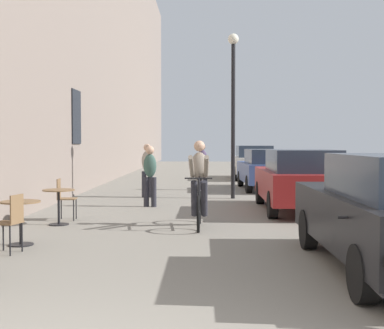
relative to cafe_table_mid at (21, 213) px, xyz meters
The scene contains 13 objects.
cafe_table_mid is the anchor object (origin of this frame).
cafe_chair_mid_toward_street 0.65m from the cafe_table_mid, 83.40° to the right, with size 0.45×0.45×0.89m.
cafe_table_far 2.13m from the cafe_table_mid, 89.02° to the left, with size 0.64×0.64×0.72m.
cafe_chair_far_toward_street 2.81m from the cafe_table_mid, 90.80° to the left, with size 0.41×0.41×0.89m.
cyclist_on_bicycle 3.52m from the cafe_table_mid, 34.59° to the left, with size 0.52×1.76×1.74m.
pedestrian_near 5.46m from the cafe_table_mid, 73.07° to the left, with size 0.37×0.29×1.59m.
pedestrian_mid 7.75m from the cafe_table_mid, 80.62° to the left, with size 0.35×0.25×1.63m.
pedestrian_far 10.58m from the cafe_table_mid, 73.80° to the left, with size 0.38×0.30×1.63m.
street_lamp 8.67m from the cafe_table_mid, 62.16° to the left, with size 0.32×0.32×4.90m.
parked_car_second 6.88m from the cafe_table_mid, 39.55° to the left, with size 1.83×4.24×1.50m.
parked_car_third 11.53m from the cafe_table_mid, 63.07° to the left, with size 1.82×4.11×1.44m.
parked_car_fourth 16.86m from the cafe_table_mid, 71.69° to the left, with size 1.86×4.35×1.54m.
parked_motorcycle 5.79m from the cafe_table_mid, 35.63° to the right, with size 0.62×2.15×0.92m.
Camera 1 is at (0.80, -3.39, 1.66)m, focal length 49.43 mm.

